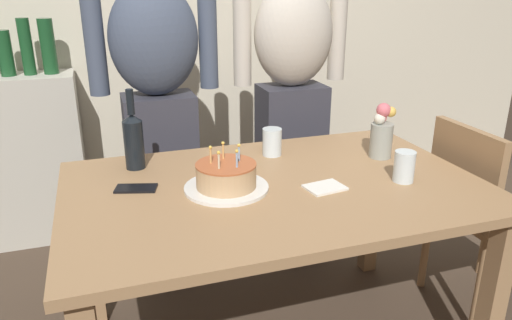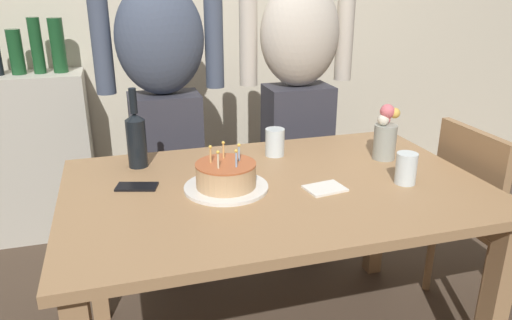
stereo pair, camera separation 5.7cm
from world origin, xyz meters
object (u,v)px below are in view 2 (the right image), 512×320
at_px(birthday_cake, 226,177).
at_px(water_glass_far, 275,142).
at_px(water_glass_near, 406,168).
at_px(person_man_bearded, 164,104).
at_px(cell_phone, 137,187).
at_px(dining_chair, 483,207).
at_px(wine_bottle, 136,138).
at_px(person_woman_cardigan, 298,95).
at_px(napkin_stack, 325,188).
at_px(flower_vase, 385,135).

xyz_separation_m(birthday_cake, water_glass_far, (0.28, 0.29, 0.01)).
relative_size(water_glass_near, person_man_bearded, 0.07).
distance_m(cell_phone, dining_chair, 1.45).
height_order(birthday_cake, person_man_bearded, person_man_bearded).
xyz_separation_m(cell_phone, person_man_bearded, (0.18, 0.68, 0.13)).
distance_m(wine_bottle, dining_chair, 1.49).
height_order(birthday_cake, water_glass_near, birthday_cake).
relative_size(wine_bottle, person_man_bearded, 0.19).
relative_size(person_woman_cardigan, dining_chair, 1.90).
distance_m(water_glass_near, person_woman_cardigan, 0.92).
distance_m(person_woman_cardigan, dining_chair, 1.03).
bearing_deg(cell_phone, water_glass_far, 34.20).
distance_m(water_glass_far, napkin_stack, 0.40).
xyz_separation_m(flower_vase, person_woman_cardigan, (-0.13, 0.66, 0.03)).
height_order(birthday_cake, wine_bottle, wine_bottle).
xyz_separation_m(cell_phone, napkin_stack, (0.64, -0.20, 0.00)).
distance_m(water_glass_far, flower_vase, 0.45).
xyz_separation_m(cell_phone, flower_vase, (1.00, 0.02, 0.10)).
bearing_deg(napkin_stack, water_glass_far, 98.35).
relative_size(water_glass_far, wine_bottle, 0.37).
bearing_deg(cell_phone, water_glass_near, 2.45).
xyz_separation_m(water_glass_near, person_man_bearded, (-0.76, 0.92, 0.08)).
relative_size(water_glass_near, flower_vase, 0.50).
distance_m(birthday_cake, person_man_bearded, 0.80).
bearing_deg(napkin_stack, dining_chair, 6.94).
bearing_deg(wine_bottle, flower_vase, -11.18).
height_order(wine_bottle, cell_phone, wine_bottle).
height_order(water_glass_far, wine_bottle, wine_bottle).
bearing_deg(dining_chair, cell_phone, 85.75).
bearing_deg(person_man_bearded, napkin_stack, 117.27).
height_order(water_glass_near, water_glass_far, same).
bearing_deg(water_glass_near, birthday_cake, 168.33).
xyz_separation_m(water_glass_near, wine_bottle, (-0.92, 0.45, 0.06)).
xyz_separation_m(birthday_cake, person_woman_cardigan, (0.57, 0.78, 0.09)).
bearing_deg(person_man_bearded, wine_bottle, 71.07).
height_order(birthday_cake, water_glass_far, birthday_cake).
relative_size(birthday_cake, napkin_stack, 2.21).
height_order(water_glass_far, dining_chair, dining_chair).
distance_m(cell_phone, person_woman_cardigan, 1.12).
bearing_deg(napkin_stack, cell_phone, 162.37).
distance_m(water_glass_near, wine_bottle, 1.02).
height_order(water_glass_far, person_woman_cardigan, person_woman_cardigan).
bearing_deg(person_woman_cardigan, dining_chair, 125.20).
relative_size(water_glass_far, flower_vase, 0.50).
xyz_separation_m(water_glass_far, flower_vase, (0.42, -0.17, 0.05)).
bearing_deg(water_glass_near, napkin_stack, 174.64).
bearing_deg(water_glass_near, person_man_bearded, 129.69).
relative_size(cell_phone, dining_chair, 0.17).
bearing_deg(cell_phone, wine_bottle, 100.85).
xyz_separation_m(wine_bottle, napkin_stack, (0.62, -0.42, -0.11)).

